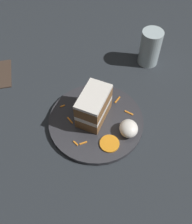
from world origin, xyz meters
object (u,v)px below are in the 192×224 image
cake_slice (94,106)px  drinking_glass (150,50)px  cream_dollop (129,128)px  orange_garnish (109,144)px  plate (96,120)px

cake_slice → drinking_glass: (0.24, -0.20, -0.01)m
cream_dollop → drinking_glass: (0.30, -0.10, 0.02)m
cake_slice → cream_dollop: cake_slice is taller
orange_garnish → drinking_glass: 0.37m
plate → orange_garnish: bearing=-158.6°
cream_dollop → drinking_glass: drinking_glass is taller
plate → orange_garnish: (-0.09, -0.03, 0.01)m
plate → orange_garnish: orange_garnish is taller
drinking_glass → cake_slice: bearing=140.4°
drinking_glass → cream_dollop: bearing=160.9°
cake_slice → drinking_glass: bearing=-104.1°
drinking_glass → plate: bearing=142.4°
plate → drinking_glass: 0.32m
cream_dollop → drinking_glass: size_ratio=0.46×
cake_slice → orange_garnish: (-0.10, -0.04, -0.05)m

